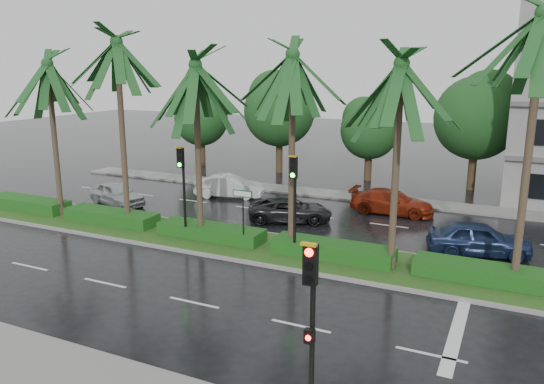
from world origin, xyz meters
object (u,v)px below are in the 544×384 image
at_px(car_white, 229,186).
at_px(car_red, 392,202).
at_px(car_darkgrey, 290,210).
at_px(car_blue, 479,239).
at_px(street_sign, 243,204).
at_px(signal_median_left, 182,179).
at_px(signal_near, 311,327).
at_px(car_silver, 117,194).

relative_size(car_white, car_red, 0.92).
bearing_deg(car_white, car_darkgrey, -136.68).
height_order(car_darkgrey, car_blue, car_blue).
distance_m(car_red, car_blue, 7.02).
xyz_separation_m(street_sign, car_blue, (9.50, 3.84, -1.39)).
distance_m(signal_median_left, car_red, 12.03).
bearing_deg(signal_near, car_white, 124.43).
relative_size(signal_near, street_sign, 1.68).
bearing_deg(signal_near, street_sign, 125.34).
distance_m(street_sign, car_silver, 11.26).
bearing_deg(car_darkgrey, car_red, -72.56).
relative_size(car_silver, car_darkgrey, 0.91).
bearing_deg(car_silver, car_white, -31.82).
xyz_separation_m(signal_near, car_silver, (-17.50, 13.67, -1.82)).
xyz_separation_m(signal_near, car_darkgrey, (-6.91, 14.93, -1.89)).
relative_size(signal_median_left, car_blue, 1.01).
relative_size(signal_near, car_blue, 1.01).
height_order(signal_median_left, street_sign, signal_median_left).
relative_size(car_white, car_darkgrey, 0.96).
distance_m(car_silver, car_darkgrey, 10.66).
distance_m(signal_near, signal_median_left, 13.93).
height_order(signal_median_left, car_silver, signal_median_left).
bearing_deg(street_sign, car_white, 123.33).
xyz_separation_m(car_silver, car_blue, (20.00, 0.04, 0.05)).
relative_size(signal_median_left, car_white, 1.04).
bearing_deg(signal_median_left, car_darkgrey, 59.52).
xyz_separation_m(street_sign, car_red, (4.59, 8.85, -1.46)).
distance_m(car_white, car_red, 10.07).
relative_size(street_sign, car_blue, 0.60).
xyz_separation_m(signal_near, car_blue, (2.50, 13.72, -1.77)).
bearing_deg(car_red, car_darkgrey, 130.42).
height_order(car_silver, car_red, car_silver).
xyz_separation_m(signal_median_left, car_blue, (12.50, 4.03, -2.26)).
xyz_separation_m(signal_median_left, car_silver, (-7.50, 3.98, -2.32)).
relative_size(signal_near, car_red, 0.95).
relative_size(signal_median_left, car_darkgrey, 0.99).
distance_m(car_darkgrey, car_red, 5.89).
xyz_separation_m(signal_median_left, street_sign, (3.00, 0.18, -0.87)).
bearing_deg(car_white, signal_median_left, 179.90).
relative_size(car_silver, car_red, 0.87).
bearing_deg(car_red, car_white, 93.35).
distance_m(car_silver, car_blue, 20.00).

